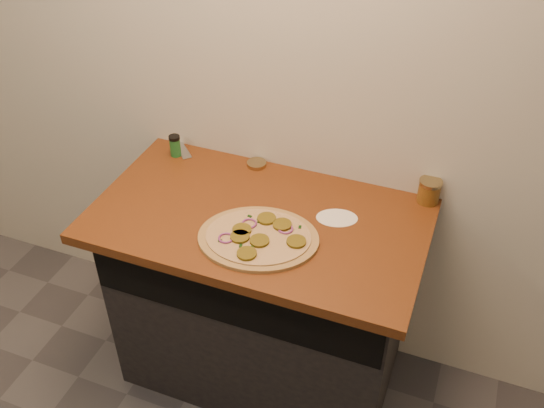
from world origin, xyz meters
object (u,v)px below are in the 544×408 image
at_px(chefs_knife, 175,138).
at_px(pizza, 259,237).
at_px(spice_shaker, 175,146).
at_px(salsa_jar, 429,191).

bearing_deg(chefs_knife, pizza, -39.46).
bearing_deg(spice_shaker, chefs_knife, 119.99).
bearing_deg(spice_shaker, salsa_jar, 3.44).
xyz_separation_m(pizza, spice_shaker, (-0.51, 0.36, 0.04)).
relative_size(pizza, spice_shaker, 5.43).
distance_m(pizza, chefs_knife, 0.75).
bearing_deg(salsa_jar, chefs_knife, 177.30).
bearing_deg(spice_shaker, pizza, -35.34).
relative_size(pizza, salsa_jar, 5.38).
bearing_deg(pizza, chefs_knife, 140.54).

